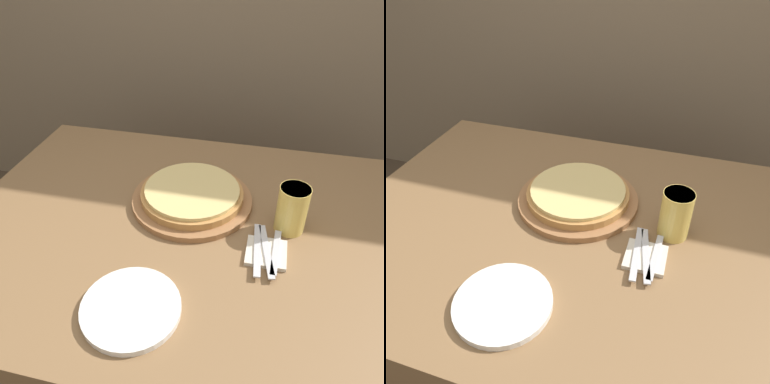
# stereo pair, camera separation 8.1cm
# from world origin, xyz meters

# --- Properties ---
(ground_plane) EXTENTS (12.00, 12.00, 0.00)m
(ground_plane) POSITION_xyz_m (0.00, 0.00, 0.00)
(ground_plane) COLOR #473828
(dining_table) EXTENTS (1.48, 1.05, 0.73)m
(dining_table) POSITION_xyz_m (0.00, 0.00, 0.37)
(dining_table) COLOR olive
(dining_table) RESTS_ON ground_plane
(pizza_on_board) EXTENTS (0.39, 0.39, 0.06)m
(pizza_on_board) POSITION_xyz_m (-0.05, 0.11, 0.76)
(pizza_on_board) COLOR #99663D
(pizza_on_board) RESTS_ON dining_table
(beer_glass) EXTENTS (0.09, 0.09, 0.15)m
(beer_glass) POSITION_xyz_m (0.25, 0.05, 0.81)
(beer_glass) COLOR #E5C65B
(beer_glass) RESTS_ON dining_table
(dinner_plate) EXTENTS (0.24, 0.24, 0.02)m
(dinner_plate) POSITION_xyz_m (-0.10, -0.33, 0.74)
(dinner_plate) COLOR white
(dinner_plate) RESTS_ON dining_table
(napkin_stack) EXTENTS (0.11, 0.11, 0.01)m
(napkin_stack) POSITION_xyz_m (0.20, -0.07, 0.74)
(napkin_stack) COLOR beige
(napkin_stack) RESTS_ON dining_table
(fork) EXTENTS (0.03, 0.20, 0.00)m
(fork) POSITION_xyz_m (0.17, -0.07, 0.75)
(fork) COLOR silver
(fork) RESTS_ON napkin_stack
(dinner_knife) EXTENTS (0.06, 0.20, 0.00)m
(dinner_knife) POSITION_xyz_m (0.20, -0.07, 0.75)
(dinner_knife) COLOR silver
(dinner_knife) RESTS_ON napkin_stack
(spoon) EXTENTS (0.02, 0.17, 0.00)m
(spoon) POSITION_xyz_m (0.22, -0.07, 0.75)
(spoon) COLOR silver
(spoon) RESTS_ON napkin_stack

